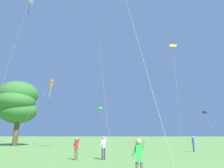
{
  "coord_description": "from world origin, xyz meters",
  "views": [
    {
      "loc": [
        -1.3,
        -4.63,
        1.72
      ],
      "look_at": [
        -2.41,
        29.32,
        10.6
      ],
      "focal_mm": 31.19,
      "sensor_mm": 36.0,
      "label": 1
    }
  ],
  "objects_px": {
    "kite_black_large": "(205,114)",
    "kite_orange_box": "(51,83)",
    "kite_white_distant": "(30,0)",
    "person_in_red_shirt": "(103,146)",
    "person_foreground_watcher": "(193,142)",
    "person_with_spool": "(139,157)",
    "tree_left_oak": "(17,102)",
    "person_in_blue_jacket": "(76,146)",
    "kite_green_small": "(99,108)",
    "kite_teal_box": "(98,34)",
    "kite_yellow_diamond": "(173,50)"
  },
  "relations": [
    {
      "from": "kite_green_small",
      "to": "kite_black_large",
      "type": "xyz_separation_m",
      "value": [
        23.87,
        10.53,
        -0.12
      ]
    },
    {
      "from": "person_in_red_shirt",
      "to": "person_with_spool",
      "type": "bearing_deg",
      "value": -75.92
    },
    {
      "from": "kite_green_small",
      "to": "kite_orange_box",
      "type": "height_order",
      "value": "kite_orange_box"
    },
    {
      "from": "kite_teal_box",
      "to": "person_foreground_watcher",
      "type": "relative_size",
      "value": 14.6
    },
    {
      "from": "kite_yellow_diamond",
      "to": "kite_white_distant",
      "type": "xyz_separation_m",
      "value": [
        -28.18,
        -0.47,
        11.39
      ]
    },
    {
      "from": "kite_green_small",
      "to": "person_with_spool",
      "type": "height_order",
      "value": "kite_green_small"
    },
    {
      "from": "kite_green_small",
      "to": "kite_teal_box",
      "type": "relative_size",
      "value": 0.43
    },
    {
      "from": "kite_white_distant",
      "to": "person_foreground_watcher",
      "type": "bearing_deg",
      "value": -25.09
    },
    {
      "from": "tree_left_oak",
      "to": "kite_orange_box",
      "type": "bearing_deg",
      "value": 22.4
    },
    {
      "from": "kite_white_distant",
      "to": "person_foreground_watcher",
      "type": "xyz_separation_m",
      "value": [
        25.58,
        -11.98,
        -27.4
      ]
    },
    {
      "from": "kite_white_distant",
      "to": "tree_left_oak",
      "type": "distance_m",
      "value": 21.44
    },
    {
      "from": "kite_yellow_diamond",
      "to": "kite_teal_box",
      "type": "xyz_separation_m",
      "value": [
        -14.53,
        2.81,
        5.08
      ]
    },
    {
      "from": "person_foreground_watcher",
      "to": "kite_black_large",
      "type": "bearing_deg",
      "value": 63.59
    },
    {
      "from": "kite_orange_box",
      "to": "tree_left_oak",
      "type": "height_order",
      "value": "kite_orange_box"
    },
    {
      "from": "person_in_blue_jacket",
      "to": "tree_left_oak",
      "type": "distance_m",
      "value": 22.92
    },
    {
      "from": "kite_teal_box",
      "to": "kite_white_distant",
      "type": "height_order",
      "value": "kite_white_distant"
    },
    {
      "from": "kite_white_distant",
      "to": "person_with_spool",
      "type": "xyz_separation_m",
      "value": [
        18.56,
        -25.92,
        -27.39
      ]
    },
    {
      "from": "kite_green_small",
      "to": "person_in_blue_jacket",
      "type": "relative_size",
      "value": 6.38
    },
    {
      "from": "kite_green_small",
      "to": "tree_left_oak",
      "type": "relative_size",
      "value": 0.94
    },
    {
      "from": "kite_yellow_diamond",
      "to": "kite_green_small",
      "type": "distance_m",
      "value": 17.58
    },
    {
      "from": "kite_teal_box",
      "to": "person_with_spool",
      "type": "height_order",
      "value": "kite_teal_box"
    },
    {
      "from": "person_in_blue_jacket",
      "to": "kite_green_small",
      "type": "bearing_deg",
      "value": 91.43
    },
    {
      "from": "kite_teal_box",
      "to": "kite_orange_box",
      "type": "distance_m",
      "value": 14.15
    },
    {
      "from": "kite_teal_box",
      "to": "person_with_spool",
      "type": "xyz_separation_m",
      "value": [
        4.9,
        -29.2,
        -21.09
      ]
    },
    {
      "from": "kite_orange_box",
      "to": "kite_white_distant",
      "type": "relative_size",
      "value": 0.39
    },
    {
      "from": "kite_green_small",
      "to": "kite_black_large",
      "type": "distance_m",
      "value": 26.09
    },
    {
      "from": "kite_orange_box",
      "to": "tree_left_oak",
      "type": "xyz_separation_m",
      "value": [
        -4.73,
        -1.95,
        -3.71
      ]
    },
    {
      "from": "person_foreground_watcher",
      "to": "tree_left_oak",
      "type": "relative_size",
      "value": 0.15
    },
    {
      "from": "kite_black_large",
      "to": "person_foreground_watcher",
      "type": "xyz_separation_m",
      "value": [
        -12.58,
        -25.33,
        -5.39
      ]
    },
    {
      "from": "kite_green_small",
      "to": "person_in_red_shirt",
      "type": "relative_size",
      "value": 6.13
    },
    {
      "from": "person_in_red_shirt",
      "to": "person_foreground_watcher",
      "type": "relative_size",
      "value": 1.02
    },
    {
      "from": "kite_black_large",
      "to": "person_in_blue_jacket",
      "type": "bearing_deg",
      "value": -125.83
    },
    {
      "from": "kite_black_large",
      "to": "kite_white_distant",
      "type": "relative_size",
      "value": 0.25
    },
    {
      "from": "person_with_spool",
      "to": "kite_white_distant",
      "type": "bearing_deg",
      "value": 125.59
    },
    {
      "from": "tree_left_oak",
      "to": "person_with_spool",
      "type": "bearing_deg",
      "value": -54.05
    },
    {
      "from": "kite_black_large",
      "to": "person_with_spool",
      "type": "height_order",
      "value": "kite_black_large"
    },
    {
      "from": "kite_white_distant",
      "to": "person_in_red_shirt",
      "type": "bearing_deg",
      "value": -48.11
    },
    {
      "from": "kite_black_large",
      "to": "kite_orange_box",
      "type": "bearing_deg",
      "value": -157.98
    },
    {
      "from": "kite_orange_box",
      "to": "tree_left_oak",
      "type": "distance_m",
      "value": 6.32
    },
    {
      "from": "kite_teal_box",
      "to": "person_with_spool",
      "type": "distance_m",
      "value": 36.35
    },
    {
      "from": "person_in_red_shirt",
      "to": "person_foreground_watcher",
      "type": "height_order",
      "value": "person_in_red_shirt"
    },
    {
      "from": "person_with_spool",
      "to": "tree_left_oak",
      "type": "relative_size",
      "value": 0.15
    },
    {
      "from": "person_in_blue_jacket",
      "to": "kite_black_large",
      "type": "bearing_deg",
      "value": 54.17
    },
    {
      "from": "kite_white_distant",
      "to": "tree_left_oak",
      "type": "relative_size",
      "value": 2.78
    },
    {
      "from": "kite_yellow_diamond",
      "to": "kite_orange_box",
      "type": "relative_size",
      "value": 1.61
    },
    {
      "from": "kite_green_small",
      "to": "person_foreground_watcher",
      "type": "height_order",
      "value": "kite_green_small"
    },
    {
      "from": "kite_yellow_diamond",
      "to": "kite_teal_box",
      "type": "relative_size",
      "value": 0.81
    },
    {
      "from": "kite_teal_box",
      "to": "person_in_red_shirt",
      "type": "distance_m",
      "value": 30.58
    },
    {
      "from": "person_in_red_shirt",
      "to": "person_in_blue_jacket",
      "type": "xyz_separation_m",
      "value": [
        -1.9,
        -0.29,
        -0.04
      ]
    },
    {
      "from": "kite_yellow_diamond",
      "to": "kite_black_large",
      "type": "height_order",
      "value": "kite_yellow_diamond"
    }
  ]
}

